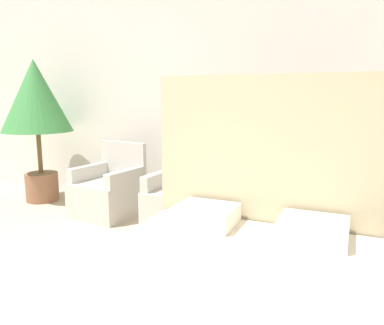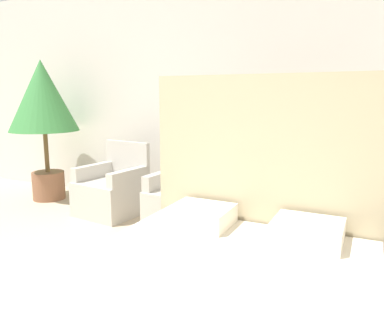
# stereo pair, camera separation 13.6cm
# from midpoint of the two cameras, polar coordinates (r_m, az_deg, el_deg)

# --- Properties ---
(wall_back) EXTENTS (10.00, 0.06, 2.90)m
(wall_back) POSITION_cam_midpoint_polar(r_m,az_deg,el_deg) (4.75, 0.40, 10.33)
(wall_back) COLOR silver
(wall_back) RESTS_ON ground_plane
(bed) EXTENTS (1.74, 2.05, 1.59)m
(bed) POSITION_cam_midpoint_polar(r_m,az_deg,el_deg) (2.23, 3.33, -20.47)
(bed) COLOR brown
(bed) RESTS_ON ground_plane
(armchair_near_window_left) EXTENTS (0.76, 0.76, 0.87)m
(armchair_near_window_left) POSITION_cam_midpoint_polar(r_m,az_deg,el_deg) (4.68, -13.43, -4.57)
(armchair_near_window_left) COLOR #B7B2A8
(armchair_near_window_left) RESTS_ON ground_plane
(armchair_near_window_right) EXTENTS (0.74, 0.73, 0.87)m
(armchair_near_window_right) POSITION_cam_midpoint_polar(r_m,az_deg,el_deg) (4.17, -2.29, -6.11)
(armchair_near_window_right) COLOR #B7B2A8
(armchair_near_window_right) RESTS_ON ground_plane
(potted_palm) EXTENTS (0.92, 0.92, 1.91)m
(potted_palm) POSITION_cam_midpoint_polar(r_m,az_deg,el_deg) (5.47, -23.34, 8.23)
(potted_palm) COLOR brown
(potted_palm) RESTS_ON ground_plane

